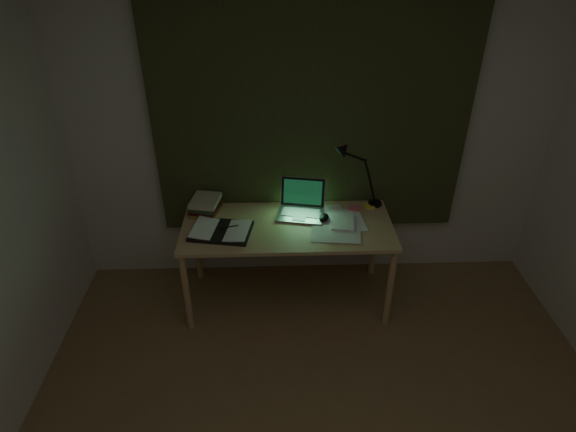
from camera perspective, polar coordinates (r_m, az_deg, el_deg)
name	(u,v)px	position (r m, az deg, el deg)	size (l,w,h in m)	color
wall_back	(311,125)	(3.45, 2.71, 10.76)	(3.50, 0.00, 2.50)	beige
curtain	(312,99)	(3.34, 2.85, 13.71)	(2.20, 0.06, 2.00)	#2C3118
desk	(287,263)	(3.54, -0.07, -5.64)	(1.47, 0.64, 0.67)	tan
laptop	(300,202)	(3.39, 1.47, 1.69)	(0.32, 0.37, 0.23)	#AFAFB3
open_textbook	(221,230)	(3.29, -7.95, -1.71)	(0.40, 0.29, 0.03)	white
book_stack	(206,205)	(3.51, -9.70, 1.25)	(0.19, 0.23, 0.12)	white
loose_papers	(335,221)	(3.39, 5.64, -0.58)	(0.35, 0.37, 0.02)	silver
mouse	(324,218)	(3.40, 4.28, -0.20)	(0.07, 0.11, 0.04)	black
sticky_yellow	(369,206)	(3.60, 9.59, 1.19)	(0.07, 0.07, 0.01)	yellow
sticky_pink	(355,209)	(3.55, 7.89, 0.86)	(0.08, 0.08, 0.02)	#F96079
desk_lamp	(378,172)	(3.51, 10.66, 5.15)	(0.36, 0.28, 0.54)	black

